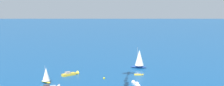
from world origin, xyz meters
name	(u,v)px	position (x,y,z in m)	size (l,w,h in m)	color
motorboat_far_port	(71,74)	(-33.78, 19.34, 0.81)	(7.34, 10.37, 3.01)	gold
sailboat_inshore	(139,59)	(-2.29, 53.25, 6.18)	(10.77, 6.41, 13.55)	#23478C
sailboat_ahead	(46,75)	(-37.17, -0.14, 4.20)	(7.41, 4.93, 9.21)	gold
motorboat_outer_ring_a	(136,84)	(7.42, 13.80, 0.64)	(6.46, 7.82, 2.36)	white
motorboat_outer_ring_f	(139,74)	(3.24, 34.31, 0.42)	(5.50, 3.17, 1.56)	gold
marker_buoy	(104,78)	(-12.33, 18.76, 0.39)	(1.10, 1.10, 2.10)	yellow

